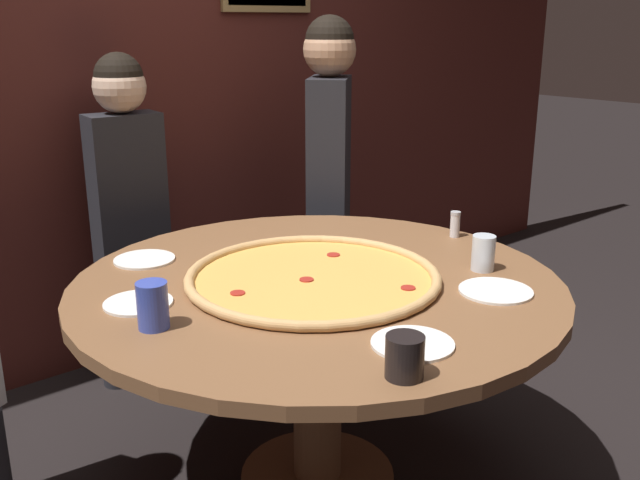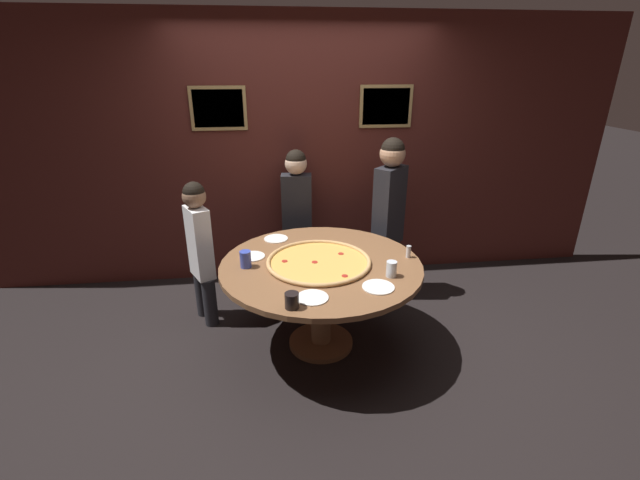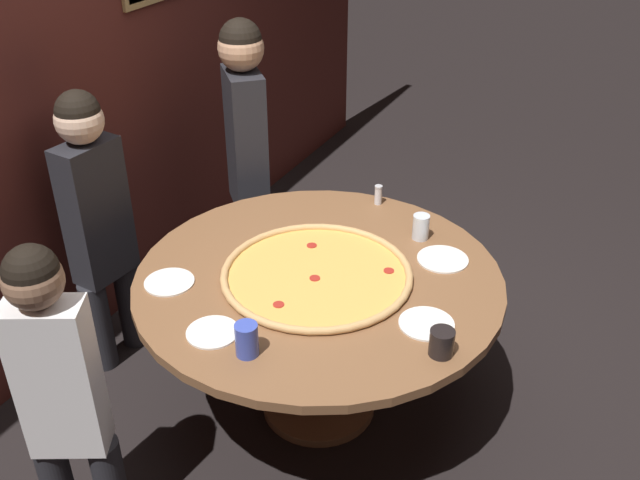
# 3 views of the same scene
# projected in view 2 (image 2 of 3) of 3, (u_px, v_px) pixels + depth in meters

# --- Properties ---
(ground_plane) EXTENTS (24.00, 24.00, 0.00)m
(ground_plane) POSITION_uv_depth(u_px,v_px,m) (321.00, 344.00, 3.52)
(ground_plane) COLOR black
(back_wall) EXTENTS (6.40, 0.08, 2.60)m
(back_wall) POSITION_uv_depth(u_px,v_px,m) (304.00, 153.00, 4.27)
(back_wall) COLOR #4C1E19
(back_wall) RESTS_ON ground_plane
(dining_table) EXTENTS (1.53, 1.53, 0.74)m
(dining_table) POSITION_uv_depth(u_px,v_px,m) (321.00, 279.00, 3.29)
(dining_table) COLOR brown
(dining_table) RESTS_ON ground_plane
(giant_pizza) EXTENTS (0.79, 0.79, 0.03)m
(giant_pizza) POSITION_uv_depth(u_px,v_px,m) (319.00, 261.00, 3.24)
(giant_pizza) COLOR #E5A84C
(giant_pizza) RESTS_ON dining_table
(drink_cup_by_shaker) EXTENTS (0.08, 0.08, 0.13)m
(drink_cup_by_shaker) POSITION_uv_depth(u_px,v_px,m) (246.00, 259.00, 3.15)
(drink_cup_by_shaker) COLOR #384CB7
(drink_cup_by_shaker) RESTS_ON dining_table
(drink_cup_near_left) EXTENTS (0.09, 0.09, 0.10)m
(drink_cup_near_left) POSITION_uv_depth(u_px,v_px,m) (292.00, 301.00, 2.63)
(drink_cup_near_left) COLOR black
(drink_cup_near_left) RESTS_ON dining_table
(drink_cup_front_edge) EXTENTS (0.07, 0.07, 0.12)m
(drink_cup_front_edge) POSITION_uv_depth(u_px,v_px,m) (391.00, 269.00, 3.02)
(drink_cup_front_edge) COLOR silver
(drink_cup_front_edge) RESTS_ON dining_table
(white_plate_far_back) EXTENTS (0.20, 0.20, 0.01)m
(white_plate_far_back) POSITION_uv_depth(u_px,v_px,m) (252.00, 256.00, 3.34)
(white_plate_far_back) COLOR white
(white_plate_far_back) RESTS_ON dining_table
(white_plate_left_side) EXTENTS (0.22, 0.22, 0.01)m
(white_plate_left_side) POSITION_uv_depth(u_px,v_px,m) (378.00, 287.00, 2.89)
(white_plate_left_side) COLOR white
(white_plate_left_side) RESTS_ON dining_table
(white_plate_near_front) EXTENTS (0.20, 0.20, 0.01)m
(white_plate_near_front) POSITION_uv_depth(u_px,v_px,m) (276.00, 239.00, 3.68)
(white_plate_near_front) COLOR white
(white_plate_near_front) RESTS_ON dining_table
(white_plate_right_side) EXTENTS (0.21, 0.21, 0.01)m
(white_plate_right_side) POSITION_uv_depth(u_px,v_px,m) (312.00, 298.00, 2.76)
(white_plate_right_side) COLOR white
(white_plate_right_side) RESTS_ON dining_table
(condiment_shaker) EXTENTS (0.04, 0.04, 0.10)m
(condiment_shaker) POSITION_uv_depth(u_px,v_px,m) (408.00, 252.00, 3.31)
(condiment_shaker) COLOR silver
(condiment_shaker) RESTS_ON dining_table
(diner_far_right) EXTENTS (0.25, 0.33, 1.27)m
(diner_far_right) POSITION_uv_depth(u_px,v_px,m) (200.00, 245.00, 3.60)
(diner_far_right) COLOR #232328
(diner_far_right) RESTS_ON ground_plane
(diner_centre_back) EXTENTS (0.36, 0.21, 1.40)m
(diner_centre_back) POSITION_uv_depth(u_px,v_px,m) (297.00, 211.00, 4.20)
(diner_centre_back) COLOR #232328
(diner_centre_back) RESTS_ON ground_plane
(diner_far_left) EXTENTS (0.38, 0.36, 1.54)m
(diner_far_left) POSITION_uv_depth(u_px,v_px,m) (389.00, 209.00, 4.00)
(diner_far_left) COLOR #232328
(diner_far_left) RESTS_ON ground_plane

